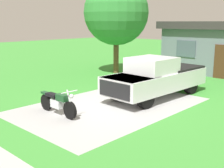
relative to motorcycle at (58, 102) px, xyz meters
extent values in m
plane|color=#3C8F35|center=(0.68, 2.22, -0.47)|extent=(80.00, 80.00, 0.00)
cube|color=#A2A2A2|center=(0.68, 2.22, -0.47)|extent=(5.12, 7.88, 0.01)
cylinder|color=black|center=(0.76, -0.02, -0.14)|extent=(0.66, 0.14, 0.66)
cylinder|color=black|center=(-0.79, 0.02, -0.14)|extent=(0.66, 0.14, 0.66)
cube|color=silver|center=(-0.04, 0.00, -0.05)|extent=(0.57, 0.28, 0.32)
cube|color=#194723|center=(0.31, -0.01, 0.25)|extent=(0.53, 0.27, 0.24)
cube|color=black|center=(-0.34, 0.01, 0.23)|extent=(0.61, 0.30, 0.12)
cube|color=#194723|center=(-0.79, 0.02, 0.23)|extent=(0.49, 0.21, 0.08)
cylinder|color=silver|center=(0.76, -0.02, 0.23)|extent=(0.33, 0.07, 0.77)
cylinder|color=silver|center=(0.76, -0.02, 0.55)|extent=(0.06, 0.70, 0.04)
sphere|color=silver|center=(0.88, -0.03, 0.41)|extent=(0.16, 0.16, 0.16)
cylinder|color=black|center=(1.96, 2.94, -0.05)|extent=(0.33, 0.85, 0.84)
cylinder|color=black|center=(0.32, 3.01, -0.05)|extent=(0.33, 0.85, 0.84)
cylinder|color=black|center=(2.10, 6.44, -0.05)|extent=(0.33, 0.85, 0.84)
cylinder|color=black|center=(0.46, 6.51, -0.05)|extent=(0.33, 0.85, 0.84)
cube|color=silver|center=(1.21, 4.77, 0.33)|extent=(2.22, 5.68, 0.80)
cube|color=silver|center=(1.14, 2.93, 0.63)|extent=(1.97, 1.97, 0.20)
cube|color=silver|center=(1.20, 4.37, 1.08)|extent=(1.87, 1.97, 0.70)
cube|color=#3F4C56|center=(1.16, 3.58, 0.98)|extent=(1.71, 0.23, 0.60)
cube|color=black|center=(1.27, 6.32, 0.58)|extent=(1.99, 2.47, 0.50)
cube|color=black|center=(1.10, 2.00, 0.33)|extent=(1.70, 0.17, 0.64)
cylinder|color=brown|center=(-4.60, 8.30, 0.81)|extent=(0.36, 0.36, 2.56)
sphere|color=#318437|center=(-4.60, 8.30, 3.60)|extent=(4.34, 4.34, 4.34)
cube|color=#4C2D19|center=(1.59, 11.23, 0.58)|extent=(1.00, 0.08, 2.10)
cube|color=#4C5966|center=(-0.93, 11.23, 1.23)|extent=(1.40, 0.06, 1.10)
camera|label=1|loc=(8.69, -6.22, 3.00)|focal=46.01mm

